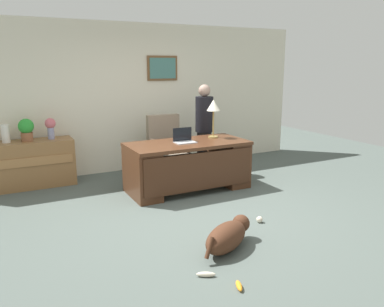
% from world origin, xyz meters
% --- Properties ---
extents(ground_plane, '(12.00, 12.00, 0.00)m').
position_xyz_m(ground_plane, '(0.00, 0.00, 0.00)').
color(ground_plane, '#4C5651').
extents(back_wall, '(7.00, 0.16, 2.70)m').
position_xyz_m(back_wall, '(0.00, 2.60, 1.35)').
color(back_wall, beige).
rests_on(back_wall, ground_plane).
extents(desk, '(1.89, 0.89, 0.77)m').
position_xyz_m(desk, '(0.29, 0.93, 0.42)').
color(desk, '#4C2B19').
rests_on(desk, ground_plane).
extents(credenza, '(1.40, 0.50, 0.76)m').
position_xyz_m(credenza, '(-1.94, 2.25, 0.38)').
color(credenza, olive).
rests_on(credenza, ground_plane).
extents(armchair, '(0.60, 0.59, 1.08)m').
position_xyz_m(armchair, '(0.32, 1.83, 0.48)').
color(armchair, gray).
rests_on(armchair, ground_plane).
extents(person_standing, '(0.32, 0.32, 1.62)m').
position_xyz_m(person_standing, '(0.98, 1.67, 0.83)').
color(person_standing, '#262323').
rests_on(person_standing, ground_plane).
extents(dog_lying, '(0.78, 0.59, 0.30)m').
position_xyz_m(dog_lying, '(-0.25, -1.09, 0.15)').
color(dog_lying, '#472819').
rests_on(dog_lying, ground_plane).
extents(laptop, '(0.32, 0.22, 0.22)m').
position_xyz_m(laptop, '(0.24, 0.97, 0.83)').
color(laptop, '#B2B5BA').
rests_on(laptop, desk).
extents(desk_lamp, '(0.22, 0.22, 0.63)m').
position_xyz_m(desk_lamp, '(0.85, 1.11, 1.27)').
color(desk_lamp, '#9E8447').
rests_on(desk_lamp, desk).
extents(vase_with_flowers, '(0.17, 0.17, 0.35)m').
position_xyz_m(vase_with_flowers, '(-1.56, 2.25, 0.97)').
color(vase_with_flowers, '#8C8FB5').
rests_on(vase_with_flowers, credenza).
extents(vase_empty, '(0.12, 0.12, 0.29)m').
position_xyz_m(vase_empty, '(-2.23, 2.25, 0.91)').
color(vase_empty, silver).
rests_on(vase_empty, credenza).
extents(potted_plant, '(0.24, 0.24, 0.36)m').
position_xyz_m(potted_plant, '(-1.93, 2.25, 0.96)').
color(potted_plant, brown).
rests_on(potted_plant, credenza).
extents(dog_toy_ball, '(0.08, 0.08, 0.08)m').
position_xyz_m(dog_toy_ball, '(0.50, -0.67, 0.04)').
color(dog_toy_ball, beige).
rests_on(dog_toy_ball, ground_plane).
extents(dog_toy_bone, '(0.11, 0.17, 0.05)m').
position_xyz_m(dog_toy_bone, '(-0.56, -1.78, 0.03)').
color(dog_toy_bone, orange).
rests_on(dog_toy_bone, ground_plane).
extents(dog_toy_plush, '(0.19, 0.13, 0.05)m').
position_xyz_m(dog_toy_plush, '(-0.73, -1.48, 0.03)').
color(dog_toy_plush, beige).
rests_on(dog_toy_plush, ground_plane).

